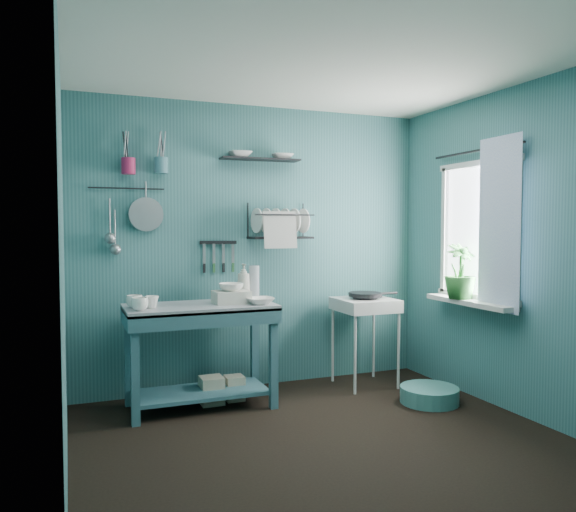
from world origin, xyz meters
name	(u,v)px	position (x,y,z in m)	size (l,w,h in m)	color
floor	(328,444)	(0.00, 0.00, 0.00)	(3.20, 3.20, 0.00)	black
ceiling	(330,59)	(0.00, 0.00, 2.50)	(3.20, 3.20, 0.00)	silver
wall_back	(256,247)	(0.00, 1.50, 1.25)	(3.20, 3.20, 0.00)	#316365
wall_front	(493,272)	(0.00, -1.50, 1.25)	(3.20, 3.20, 0.00)	#316365
wall_left	(63,260)	(-1.60, 0.00, 1.25)	(3.00, 3.00, 0.00)	#316365
wall_right	(521,251)	(1.60, 0.00, 1.25)	(3.00, 3.00, 0.00)	#316365
work_counter	(200,356)	(-0.61, 1.06, 0.41)	(1.16, 0.58, 0.82)	#325F69
mug_left	(140,304)	(-1.09, 0.90, 0.87)	(0.12, 0.12, 0.10)	white
mug_mid	(152,302)	(-0.99, 1.00, 0.87)	(0.10, 0.10, 0.09)	white
mug_right	(134,302)	(-1.11, 1.06, 0.87)	(0.12, 0.12, 0.10)	white
wash_tub	(231,297)	(-0.36, 1.04, 0.87)	(0.28, 0.22, 0.10)	beige
tub_bowl	(231,287)	(-0.36, 1.04, 0.95)	(0.20, 0.20, 0.06)	white
soap_bottle	(244,281)	(-0.19, 1.26, 0.97)	(0.12, 0.12, 0.30)	beige
water_bottle	(254,282)	(-0.09, 1.28, 0.96)	(0.09, 0.09, 0.28)	#A9B1BC
counter_bowl	(260,301)	(-0.16, 0.91, 0.85)	(0.22, 0.22, 0.05)	white
hotplate_stand	(365,342)	(0.91, 1.13, 0.39)	(0.49, 0.49, 0.79)	silver
frying_pan	(365,294)	(0.91, 1.13, 0.82)	(0.30, 0.30, 0.04)	black
knife_strip	(218,242)	(-0.36, 1.47, 1.30)	(0.32, 0.02, 0.03)	black
dish_rack	(280,221)	(0.18, 1.37, 1.48)	(0.55, 0.24, 0.32)	black
upper_shelf	(260,159)	(0.01, 1.40, 2.02)	(0.70, 0.18, 0.01)	black
shelf_bowl_left	(240,154)	(-0.18, 1.40, 2.06)	(0.21, 0.21, 0.05)	white
shelf_bowl_right	(283,156)	(0.22, 1.40, 2.06)	(0.19, 0.19, 0.05)	white
utensil_cup_magenta	(128,166)	(-1.11, 1.42, 1.92)	(0.11, 0.11, 0.13)	#A41E4C
utensil_cup_teal	(161,165)	(-0.84, 1.42, 1.94)	(0.11, 0.11, 0.13)	teal
colander	(146,214)	(-0.97, 1.45, 1.53)	(0.28, 0.28, 0.03)	gray
ladle_outer	(110,217)	(-1.25, 1.46, 1.51)	(0.01, 0.01, 0.30)	gray
ladle_inner	(115,228)	(-1.21, 1.46, 1.42)	(0.01, 0.01, 0.30)	gray
hook_rail	(127,188)	(-1.12, 1.47, 1.74)	(0.01, 0.01, 0.60)	black
window_glass	(479,231)	(1.59, 0.45, 1.40)	(1.10, 1.10, 0.00)	white
windowsill	(469,302)	(1.50, 0.45, 0.81)	(0.16, 0.95, 0.04)	silver
curtain	(499,224)	(1.52, 0.15, 1.45)	(1.35, 1.35, 0.00)	white
curtain_rod	(476,151)	(1.54, 0.45, 2.05)	(0.02, 0.02, 1.05)	black
potted_plant	(460,271)	(1.47, 0.54, 1.06)	(0.26, 0.26, 0.46)	#2C6E2D
storage_tin_large	(212,390)	(-0.51, 1.11, 0.11)	(0.18, 0.18, 0.22)	tan
storage_tin_small	(234,388)	(-0.31, 1.14, 0.10)	(0.15, 0.15, 0.20)	tan
floor_basin	(429,395)	(1.14, 0.48, 0.07)	(0.47, 0.47, 0.13)	teal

